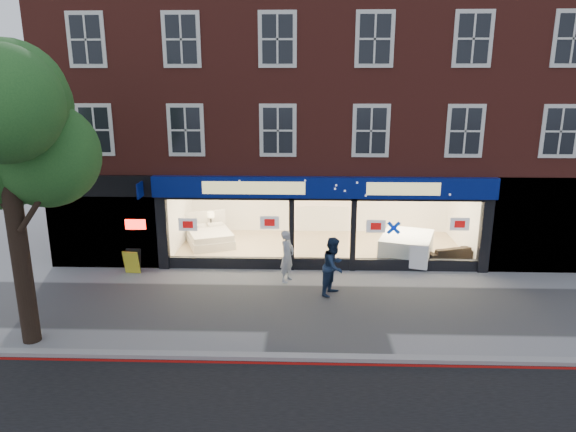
{
  "coord_description": "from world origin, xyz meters",
  "views": [
    {
      "loc": [
        -0.63,
        -13.73,
        6.42
      ],
      "look_at": [
        -1.16,
        2.5,
        2.06
      ],
      "focal_mm": 32.0,
      "sensor_mm": 36.0,
      "label": 1
    }
  ],
  "objects_px": {
    "a_board": "(132,261)",
    "sofa": "(449,253)",
    "display_bed": "(210,236)",
    "pedestrian_blue": "(334,266)",
    "mattress_stack": "(406,246)",
    "pedestrian_grey": "(287,256)"
  },
  "relations": [
    {
      "from": "a_board",
      "to": "pedestrian_blue",
      "type": "relative_size",
      "value": 0.46
    },
    {
      "from": "mattress_stack",
      "to": "pedestrian_grey",
      "type": "xyz_separation_m",
      "value": [
        -4.27,
        -2.11,
        0.33
      ]
    },
    {
      "from": "display_bed",
      "to": "mattress_stack",
      "type": "distance_m",
      "value": 7.58
    },
    {
      "from": "display_bed",
      "to": "sofa",
      "type": "xyz_separation_m",
      "value": [
        8.95,
        -1.58,
        -0.06
      ]
    },
    {
      "from": "mattress_stack",
      "to": "pedestrian_grey",
      "type": "height_order",
      "value": "pedestrian_grey"
    },
    {
      "from": "display_bed",
      "to": "mattress_stack",
      "type": "xyz_separation_m",
      "value": [
        7.45,
        -1.38,
        0.11
      ]
    },
    {
      "from": "display_bed",
      "to": "pedestrian_grey",
      "type": "distance_m",
      "value": 4.75
    },
    {
      "from": "mattress_stack",
      "to": "a_board",
      "type": "relative_size",
      "value": 3.15
    },
    {
      "from": "a_board",
      "to": "pedestrian_blue",
      "type": "distance_m",
      "value": 6.93
    },
    {
      "from": "a_board",
      "to": "pedestrian_blue",
      "type": "height_order",
      "value": "pedestrian_blue"
    },
    {
      "from": "a_board",
      "to": "sofa",
      "type": "bearing_deg",
      "value": 12.61
    },
    {
      "from": "mattress_stack",
      "to": "pedestrian_blue",
      "type": "relative_size",
      "value": 1.43
    },
    {
      "from": "sofa",
      "to": "pedestrian_grey",
      "type": "xyz_separation_m",
      "value": [
        -5.77,
        -1.91,
        0.5
      ]
    },
    {
      "from": "sofa",
      "to": "pedestrian_blue",
      "type": "distance_m",
      "value": 5.25
    },
    {
      "from": "mattress_stack",
      "to": "sofa",
      "type": "bearing_deg",
      "value": -7.63
    },
    {
      "from": "mattress_stack",
      "to": "pedestrian_blue",
      "type": "xyz_separation_m",
      "value": [
        -2.82,
        -3.13,
        0.38
      ]
    },
    {
      "from": "sofa",
      "to": "pedestrian_grey",
      "type": "bearing_deg",
      "value": 0.47
    },
    {
      "from": "display_bed",
      "to": "a_board",
      "type": "xyz_separation_m",
      "value": [
        -2.11,
        -2.96,
        -0.0
      ]
    },
    {
      "from": "display_bed",
      "to": "sofa",
      "type": "bearing_deg",
      "value": -31.52
    },
    {
      "from": "display_bed",
      "to": "a_board",
      "type": "distance_m",
      "value": 3.64
    },
    {
      "from": "mattress_stack",
      "to": "display_bed",
      "type": "bearing_deg",
      "value": 169.52
    },
    {
      "from": "display_bed",
      "to": "a_board",
      "type": "bearing_deg",
      "value": -146.92
    }
  ]
}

